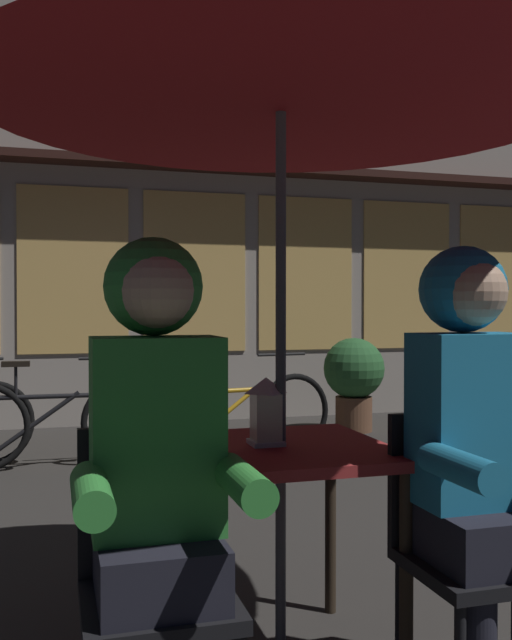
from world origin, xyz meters
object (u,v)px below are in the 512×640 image
object	(u,v)px
cafe_table	(281,475)
lantern	(266,409)
bicycle_fourth	(239,415)
chair_right	(465,540)
bicycle_third	(55,422)
person_right_hooded	(476,428)
chair_left	(155,572)
potted_plant	(354,376)
patio_umbrella	(281,56)
person_left_hooded	(158,445)

from	to	relation	value
cafe_table	lantern	world-z (taller)	lantern
lantern	bicycle_fourth	world-z (taller)	lantern
bicycle_fourth	chair_right	bearing A→B (deg)	-93.49
cafe_table	chair_right	size ratio (longest dim) A/B	0.85
chair_right	bicycle_third	distance (m)	3.79
person_right_hooded	bicycle_third	distance (m)	3.88
chair_left	chair_right	distance (m)	0.96
chair_left	potted_plant	bearing A→B (deg)	59.88
patio_umbrella	potted_plant	bearing A→B (deg)	62.76
lantern	person_right_hooded	bearing A→B (deg)	-40.01
cafe_table	person_left_hooded	size ratio (longest dim) A/B	0.53
person_right_hooded	chair_right	bearing A→B (deg)	90.00
chair_left	lantern	bearing A→B (deg)	41.74
bicycle_fourth	potted_plant	world-z (taller)	potted_plant
chair_right	bicycle_fourth	bearing A→B (deg)	86.51
lantern	chair_right	size ratio (longest dim) A/B	0.27
lantern	person_left_hooded	distance (m)	0.62
potted_plant	patio_umbrella	bearing A→B (deg)	-117.24
lantern	bicycle_third	world-z (taller)	lantern
chair_left	bicycle_fourth	xyz separation A→B (m)	(1.18, 3.58, -0.14)
chair_right	bicycle_third	world-z (taller)	chair_right
lantern	patio_umbrella	bearing A→B (deg)	-19.64
chair_right	chair_left	bearing A→B (deg)	180.00
person_left_hooded	bicycle_fourth	xyz separation A→B (m)	(1.18, 3.63, -0.50)
person_right_hooded	chair_left	bearing A→B (deg)	176.61
patio_umbrella	person_left_hooded	xyz separation A→B (m)	(-0.48, -0.43, -1.21)
chair_right	patio_umbrella	bearing A→B (deg)	142.45
chair_left	person_left_hooded	size ratio (longest dim) A/B	0.62
chair_left	person_right_hooded	distance (m)	1.03
person_left_hooded	bicycle_fourth	bearing A→B (deg)	72.04
bicycle_fourth	potted_plant	xyz separation A→B (m)	(1.40, 0.86, 0.20)
cafe_table	bicycle_third	distance (m)	3.32
lantern	potted_plant	xyz separation A→B (m)	(2.14, 4.05, -0.32)
cafe_table	bicycle_fourth	size ratio (longest dim) A/B	0.44
bicycle_third	chair_left	bearing A→B (deg)	-85.93
cafe_table	person_left_hooded	distance (m)	0.67
chair_left	chair_right	size ratio (longest dim) A/B	1.00
person_right_hooded	potted_plant	size ratio (longest dim) A/B	1.52
lantern	chair_right	distance (m)	0.75
chair_left	person_right_hooded	bearing A→B (deg)	-3.39
person_left_hooded	bicycle_fourth	size ratio (longest dim) A/B	0.84
patio_umbrella	bicycle_third	world-z (taller)	patio_umbrella
potted_plant	chair_right	bearing A→B (deg)	-110.00
lantern	bicycle_third	bearing A→B (deg)	102.11
patio_umbrella	cafe_table	bearing A→B (deg)	0.00
person_left_hooded	potted_plant	distance (m)	5.19
chair_left	bicycle_third	world-z (taller)	chair_left
chair_right	potted_plant	world-z (taller)	potted_plant
cafe_table	bicycle_fourth	world-z (taller)	bicycle_fourth
person_left_hooded	cafe_table	bearing A→B (deg)	41.57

